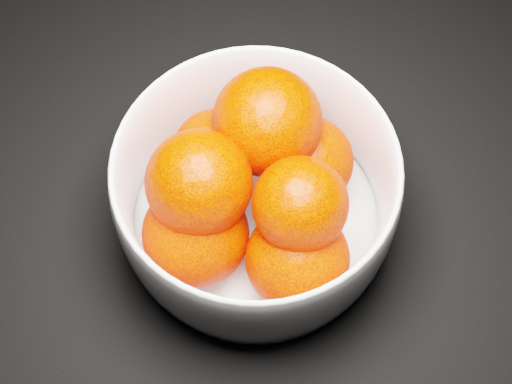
% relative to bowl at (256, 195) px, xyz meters
% --- Properties ---
extents(bowl, '(0.22, 0.22, 0.11)m').
position_rel_bowl_xyz_m(bowl, '(0.00, 0.00, 0.00)').
color(bowl, silver).
rests_on(bowl, ground).
extents(orange_pile, '(0.17, 0.17, 0.13)m').
position_rel_bowl_xyz_m(orange_pile, '(-0.00, -0.00, 0.02)').
color(orange_pile, '#F32000').
rests_on(orange_pile, bowl).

